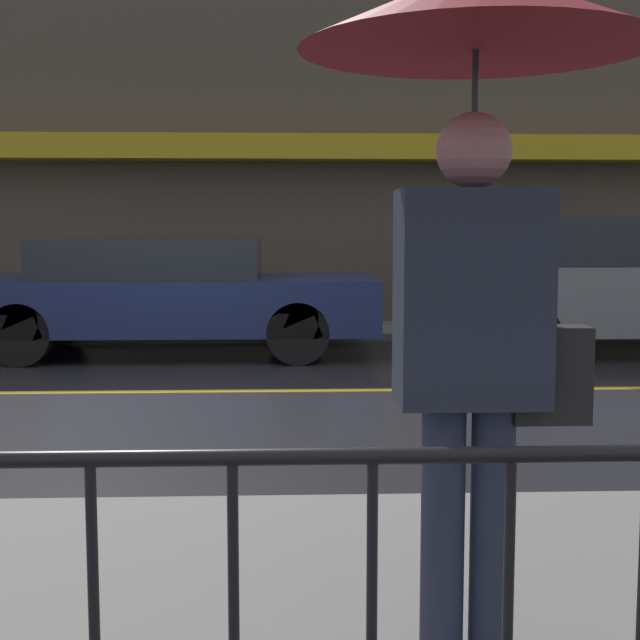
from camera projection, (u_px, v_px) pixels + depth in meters
The scene contains 8 objects.
ground_plane at pixel (174, 392), 8.02m from camera, with size 80.00×80.00×0.00m, color black.
sidewalk_near at pixel (2, 637), 3.10m from camera, with size 28.00×2.91×0.10m.
sidewalk_far at pixel (212, 331), 12.28m from camera, with size 28.00×1.61×0.10m.
lane_marking at pixel (174, 391), 8.02m from camera, with size 25.20×0.12×0.01m.
building_storefront at pixel (215, 155), 12.94m from camera, with size 28.00×0.85×5.04m.
pedestrian at pixel (476, 122), 2.66m from camera, with size 1.06×1.06×2.14m.
car_navy at pixel (165, 294), 10.32m from camera, with size 4.77×1.89×1.34m.
car_grey at pixel (632, 284), 10.54m from camera, with size 4.79×1.90×1.59m.
Camera 1 is at (0.99, -7.95, 1.47)m, focal length 50.00 mm.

